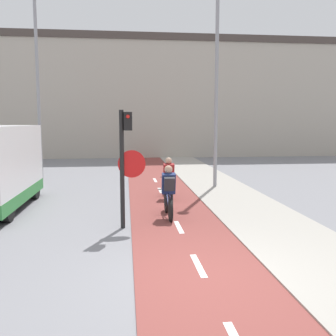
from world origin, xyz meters
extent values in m
plane|color=gray|center=(0.00, 0.00, 0.00)|extent=(120.00, 120.00, 0.00)
cube|color=brown|center=(0.00, 0.00, 0.01)|extent=(2.34, 60.00, 0.02)
cube|color=white|center=(0.00, 0.50, 0.02)|extent=(0.12, 1.10, 0.00)
cube|color=white|center=(0.00, 3.00, 0.02)|extent=(0.12, 1.10, 0.00)
cube|color=white|center=(0.00, 5.50, 0.02)|extent=(0.12, 1.10, 0.00)
cube|color=white|center=(0.00, 8.00, 0.02)|extent=(0.12, 1.10, 0.00)
cube|color=white|center=(0.00, 10.50, 0.02)|extent=(0.12, 1.10, 0.00)
cube|color=#B2A899|center=(0.00, 23.57, 4.15)|extent=(60.00, 5.00, 8.31)
cube|color=#473D38|center=(0.00, 23.57, 8.56)|extent=(60.00, 5.20, 0.50)
cylinder|color=black|center=(-1.37, 3.16, 1.44)|extent=(0.11, 0.11, 2.89)
cube|color=black|center=(-1.22, 3.16, 2.62)|extent=(0.20, 0.20, 0.44)
sphere|color=red|center=(-1.22, 3.05, 2.73)|extent=(0.09, 0.09, 0.09)
cone|color=red|center=(-1.14, 3.15, 1.59)|extent=(0.67, 0.01, 0.67)
cone|color=silver|center=(-1.14, 3.16, 1.59)|extent=(0.60, 0.02, 0.60)
cylinder|color=gray|center=(-5.06, 11.28, 3.93)|extent=(0.14, 0.14, 7.86)
cylinder|color=gray|center=(2.24, 8.54, 3.71)|extent=(0.14, 0.14, 7.41)
cylinder|color=black|center=(-0.14, 3.58, 0.30)|extent=(0.07, 0.61, 0.61)
cylinder|color=black|center=(-0.14, 4.60, 0.30)|extent=(0.07, 0.61, 0.61)
cylinder|color=navy|center=(-0.14, 4.29, 0.46)|extent=(0.04, 0.65, 0.38)
cylinder|color=navy|center=(-0.14, 3.82, 0.48)|extent=(0.04, 0.34, 0.40)
cylinder|color=navy|center=(-0.14, 4.13, 0.65)|extent=(0.04, 0.94, 0.07)
cylinder|color=navy|center=(-0.14, 3.78, 0.30)|extent=(0.04, 0.39, 0.05)
cylinder|color=black|center=(-0.14, 4.60, 0.69)|extent=(0.46, 0.03, 0.03)
cube|color=navy|center=(-0.14, 4.02, 0.95)|extent=(0.36, 0.31, 0.59)
sphere|color=tan|center=(-0.14, 4.06, 1.33)|extent=(0.22, 0.22, 0.22)
cylinder|color=#232328|center=(-0.24, 3.99, 0.53)|extent=(0.04, 0.07, 0.38)
cylinder|color=#232328|center=(-0.04, 3.99, 0.53)|extent=(0.04, 0.07, 0.38)
cube|color=#28282D|center=(-0.14, 3.84, 0.97)|extent=(0.28, 0.23, 0.39)
cylinder|color=black|center=(0.16, 6.16, 0.29)|extent=(0.07, 0.58, 0.58)
cylinder|color=black|center=(0.16, 7.18, 0.29)|extent=(0.07, 0.58, 0.58)
cylinder|color=black|center=(0.16, 6.86, 0.44)|extent=(0.04, 0.65, 0.36)
cylinder|color=black|center=(0.16, 6.39, 0.45)|extent=(0.04, 0.33, 0.38)
cylinder|color=black|center=(0.16, 6.71, 0.62)|extent=(0.04, 0.94, 0.06)
cylinder|color=black|center=(0.16, 6.35, 0.28)|extent=(0.04, 0.39, 0.05)
cylinder|color=black|center=(0.16, 7.18, 0.66)|extent=(0.46, 0.03, 0.03)
cube|color=maroon|center=(0.16, 6.60, 0.92)|extent=(0.36, 0.31, 0.59)
sphere|color=tan|center=(0.16, 6.64, 1.29)|extent=(0.22, 0.22, 0.22)
cylinder|color=#232328|center=(0.06, 6.56, 0.50)|extent=(0.04, 0.07, 0.36)
cylinder|color=#232328|center=(0.26, 6.56, 0.50)|extent=(0.04, 0.07, 0.36)
cube|color=black|center=(-5.22, 7.79, 1.76)|extent=(1.72, 0.04, 0.70)
cylinder|color=black|center=(-4.36, 7.01, 0.35)|extent=(0.18, 0.70, 0.70)
cylinder|color=black|center=(-4.36, 4.05, 0.35)|extent=(0.18, 0.70, 0.70)
camera|label=1|loc=(-1.28, -5.90, 2.61)|focal=40.00mm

